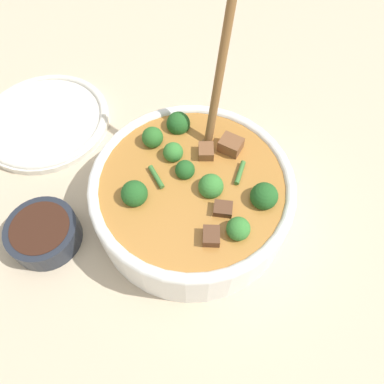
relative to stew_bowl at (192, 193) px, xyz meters
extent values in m
plane|color=#C6B293|center=(0.00, 0.00, -0.05)|extent=(4.00, 4.00, 0.00)
cylinder|color=white|center=(0.00, 0.00, -0.01)|extent=(0.29, 0.29, 0.08)
torus|color=white|center=(0.00, 0.00, 0.03)|extent=(0.29, 0.29, 0.02)
cylinder|color=#B27533|center=(0.00, 0.00, 0.01)|extent=(0.27, 0.27, 0.05)
sphere|color=#235B23|center=(0.07, 0.07, 0.04)|extent=(0.04, 0.04, 0.04)
cylinder|color=#6B9956|center=(0.07, 0.07, 0.01)|extent=(0.01, 0.01, 0.02)
sphere|color=#235B23|center=(-0.02, -0.08, 0.04)|extent=(0.04, 0.04, 0.04)
cylinder|color=#6B9956|center=(-0.02, -0.08, 0.01)|extent=(0.01, 0.01, 0.02)
sphere|color=#387F33|center=(0.02, 0.02, 0.04)|extent=(0.03, 0.03, 0.03)
cylinder|color=#6B9956|center=(0.02, 0.02, 0.01)|extent=(0.01, 0.01, 0.02)
sphere|color=#2D6B28|center=(-0.09, -0.01, 0.04)|extent=(0.03, 0.03, 0.03)
cylinder|color=#6B9956|center=(-0.09, -0.01, 0.02)|extent=(0.01, 0.01, 0.01)
sphere|color=#235B23|center=(-0.10, 0.03, 0.04)|extent=(0.04, 0.04, 0.04)
cylinder|color=#6B9956|center=(-0.10, 0.03, 0.01)|extent=(0.01, 0.01, 0.02)
sphere|color=#235B23|center=(-0.02, 0.00, 0.04)|extent=(0.03, 0.03, 0.03)
cylinder|color=#6B9956|center=(-0.02, 0.00, 0.02)|extent=(0.01, 0.01, 0.01)
sphere|color=#387F33|center=(0.09, 0.01, 0.04)|extent=(0.03, 0.03, 0.03)
cylinder|color=#6B9956|center=(0.09, 0.01, 0.02)|extent=(0.01, 0.01, 0.01)
sphere|color=#387F33|center=(-0.05, 0.00, 0.04)|extent=(0.03, 0.03, 0.03)
cylinder|color=#6B9956|center=(-0.05, 0.00, 0.02)|extent=(0.01, 0.01, 0.01)
cube|color=brown|center=(-0.02, 0.08, 0.04)|extent=(0.04, 0.04, 0.02)
cube|color=brown|center=(0.09, -0.02, 0.03)|extent=(0.03, 0.03, 0.02)
cube|color=brown|center=(0.06, 0.01, 0.03)|extent=(0.03, 0.03, 0.02)
cube|color=brown|center=(-0.03, 0.04, 0.04)|extent=(0.03, 0.03, 0.02)
cylinder|color=#3D7533|center=(-0.03, -0.04, 0.03)|extent=(0.04, 0.01, 0.01)
cylinder|color=#3D7533|center=(0.02, 0.06, 0.03)|extent=(0.03, 0.03, 0.01)
ellipsoid|color=brown|center=(-0.05, 0.05, 0.02)|extent=(0.04, 0.03, 0.01)
cylinder|color=brown|center=(-0.08, 0.09, 0.13)|extent=(0.07, 0.08, 0.22)
cylinder|color=#232833|center=(-0.07, -0.21, -0.03)|extent=(0.10, 0.10, 0.04)
cylinder|color=#381E14|center=(-0.07, -0.21, -0.02)|extent=(0.08, 0.08, 0.01)
cylinder|color=silver|center=(-0.29, -0.14, -0.04)|extent=(0.23, 0.23, 0.01)
torus|color=silver|center=(-0.29, -0.14, -0.04)|extent=(0.22, 0.22, 0.01)
camera|label=1|loc=(0.24, -0.14, 0.47)|focal=35.00mm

